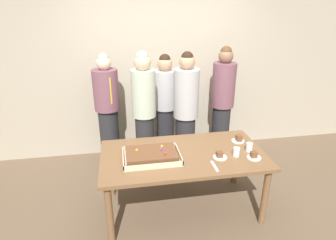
% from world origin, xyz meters
% --- Properties ---
extents(ground_plane, '(12.00, 12.00, 0.00)m').
position_xyz_m(ground_plane, '(0.00, 0.00, 0.00)').
color(ground_plane, brown).
extents(interior_back_panel, '(8.00, 0.12, 3.00)m').
position_xyz_m(interior_back_panel, '(0.00, 1.60, 1.50)').
color(interior_back_panel, '#B2A893').
rests_on(interior_back_panel, ground_plane).
extents(party_table, '(1.79, 0.95, 0.73)m').
position_xyz_m(party_table, '(0.00, 0.00, 0.65)').
color(party_table, brown).
rests_on(party_table, ground_plane).
extents(sheet_cake, '(0.60, 0.42, 0.11)m').
position_xyz_m(sheet_cake, '(-0.35, -0.05, 0.77)').
color(sheet_cake, beige).
rests_on(sheet_cake, party_table).
extents(plated_slice_near_left, '(0.15, 0.15, 0.07)m').
position_xyz_m(plated_slice_near_left, '(0.72, -0.22, 0.75)').
color(plated_slice_near_left, white).
rests_on(plated_slice_near_left, party_table).
extents(plated_slice_near_right, '(0.15, 0.15, 0.07)m').
position_xyz_m(plated_slice_near_right, '(0.37, -0.15, 0.75)').
color(plated_slice_near_right, white).
rests_on(plated_slice_near_right, party_table).
extents(plated_slice_far_left, '(0.15, 0.15, 0.08)m').
position_xyz_m(plated_slice_far_left, '(0.72, 0.18, 0.76)').
color(plated_slice_far_left, white).
rests_on(plated_slice_far_left, party_table).
extents(drink_cup_nearest, '(0.07, 0.07, 0.10)m').
position_xyz_m(drink_cup_nearest, '(0.55, -0.15, 0.78)').
color(drink_cup_nearest, white).
rests_on(drink_cup_nearest, party_table).
extents(drink_cup_middle, '(0.07, 0.07, 0.10)m').
position_xyz_m(drink_cup_middle, '(0.74, -0.07, 0.78)').
color(drink_cup_middle, white).
rests_on(drink_cup_middle, party_table).
extents(cake_server_utensil, '(0.03, 0.20, 0.01)m').
position_xyz_m(cake_server_utensil, '(0.26, -0.31, 0.74)').
color(cake_server_utensil, silver).
rests_on(cake_server_utensil, party_table).
extents(person_serving_front, '(0.33, 0.33, 1.71)m').
position_xyz_m(person_serving_front, '(0.22, 0.81, 0.89)').
color(person_serving_front, '#28282D').
rests_on(person_serving_front, ground_plane).
extents(person_green_shirt_behind, '(0.31, 0.31, 1.73)m').
position_xyz_m(person_green_shirt_behind, '(-0.35, 0.80, 0.92)').
color(person_green_shirt_behind, '#28282D').
rests_on(person_green_shirt_behind, ground_plane).
extents(person_striped_tie_right, '(0.33, 0.33, 1.62)m').
position_xyz_m(person_striped_tie_right, '(-0.00, 1.22, 0.84)').
color(person_striped_tie_right, '#28282D').
rests_on(person_striped_tie_right, ground_plane).
extents(person_far_right_suit, '(0.34, 0.34, 1.71)m').
position_xyz_m(person_far_right_suit, '(0.86, 1.15, 0.89)').
color(person_far_right_suit, '#28282D').
rests_on(person_far_right_suit, ground_plane).
extents(person_left_edge_reaching, '(0.35, 0.35, 1.66)m').
position_xyz_m(person_left_edge_reaching, '(-0.83, 1.17, 0.86)').
color(person_left_edge_reaching, '#28282D').
rests_on(person_left_edge_reaching, ground_plane).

